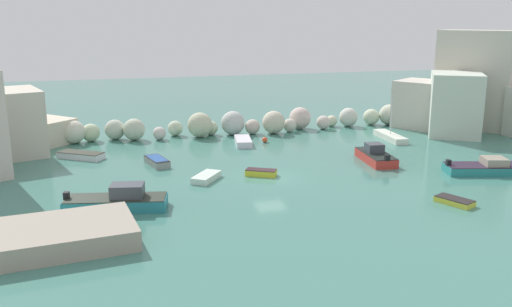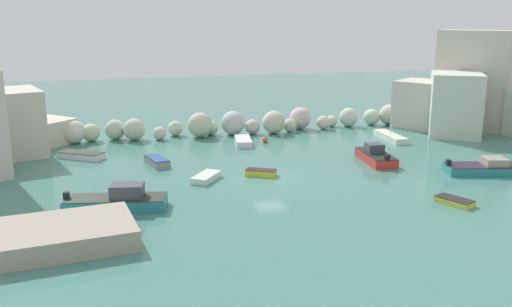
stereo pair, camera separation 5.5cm
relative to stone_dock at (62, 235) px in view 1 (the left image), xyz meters
name	(u,v)px [view 1 (the left image)]	position (x,y,z in m)	size (l,w,h in m)	color
cove_water	(271,178)	(15.80, 9.92, -0.63)	(160.00, 160.00, 0.00)	#437E71
cliff_headland_right	(484,99)	(45.83, 22.55, 3.03)	(22.25, 17.17, 11.48)	beige
rock_breakwater	(241,123)	(17.79, 27.79, 0.54)	(39.56, 4.36, 2.75)	silver
stone_dock	(62,235)	(0.00, 0.00, 0.00)	(8.22, 5.59, 1.26)	#A49987
channel_buoy	(265,140)	(19.09, 22.66, -0.34)	(0.58, 0.58, 0.58)	#E04C28
moored_boat_0	(118,201)	(3.36, 5.50, -0.02)	(7.29, 3.64, 1.79)	teal
moored_boat_1	(376,156)	(26.64, 12.26, -0.08)	(2.65, 5.54, 1.64)	red
moored_boat_2	(261,173)	(15.21, 10.73, -0.36)	(2.76, 2.18, 0.55)	yellow
moored_boat_3	(243,141)	(16.65, 22.46, -0.31)	(2.18, 4.20, 0.64)	white
moored_boat_4	(81,155)	(0.46, 20.89, -0.32)	(4.53, 3.80, 0.61)	white
moored_boat_5	(487,168)	(34.00, 6.25, -0.14)	(7.18, 4.07, 1.37)	teal
moored_boat_6	(455,201)	(26.55, 0.11, -0.41)	(2.23, 2.92, 0.43)	#D7D03E
moored_boat_7	(390,136)	(32.65, 20.40, -0.29)	(1.68, 5.63, 4.96)	white
moored_boat_8	(206,177)	(10.53, 10.68, -0.38)	(2.94, 3.31, 0.51)	white
moored_boat_9	(157,161)	(7.12, 16.57, -0.29)	(2.12, 3.57, 0.66)	gray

